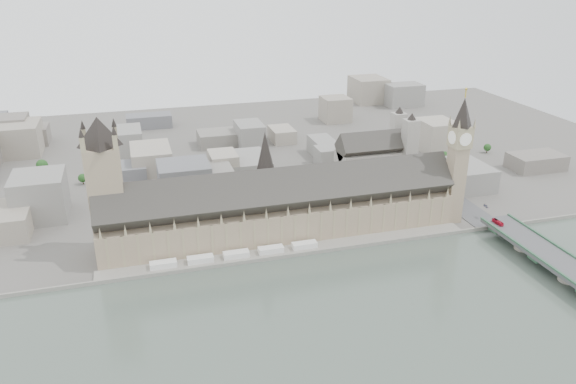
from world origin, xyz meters
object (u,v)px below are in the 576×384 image
object	(u,v)px
car_approach	(486,206)
westminster_bridge	(560,268)
palace_of_westminster	(281,208)
elizabeth_tower	(459,152)
red_bus_north	(498,222)
westminster_abbey	(376,160)
victoria_tower	(105,181)

from	to	relation	value
car_approach	westminster_bridge	bearing A→B (deg)	-85.49
palace_of_westminster	elizabeth_tower	size ratio (longest dim) A/B	2.47
palace_of_westminster	red_bus_north	distance (m)	163.14
elizabeth_tower	car_approach	distance (m)	55.13
westminster_bridge	car_approach	world-z (taller)	car_approach
red_bus_north	westminster_abbey	bearing A→B (deg)	105.93
westminster_bridge	car_approach	distance (m)	91.25
victoria_tower	car_approach	xyz separation A→B (m)	(288.38, -22.55, -44.17)
palace_of_westminster	victoria_tower	distance (m)	126.41
palace_of_westminster	westminster_bridge	distance (m)	195.05
victoria_tower	westminster_abbey	distance (m)	244.79
elizabeth_tower	westminster_abbey	distance (m)	96.91
palace_of_westminster	elizabeth_tower	distance (m)	142.94
elizabeth_tower	westminster_bridge	size ratio (longest dim) A/B	0.33
palace_of_westminster	victoria_tower	xyz separation A→B (m)	(-122.00, 6.30, 32.50)
elizabeth_tower	westminster_abbey	world-z (taller)	elizabeth_tower
red_bus_north	car_approach	size ratio (longest dim) A/B	1.97
elizabeth_tower	westminster_bridge	world-z (taller)	elizabeth_tower
car_approach	elizabeth_tower	bearing A→B (deg)	178.16
westminster_bridge	red_bus_north	size ratio (longest dim) A/B	30.46
elizabeth_tower	red_bus_north	distance (m)	60.42
palace_of_westminster	elizabeth_tower	xyz separation A→B (m)	(138.00, -11.70, 35.38)
victoria_tower	westminster_abbey	world-z (taller)	victoria_tower
palace_of_westminster	car_approach	world-z (taller)	palace_of_westminster
westminster_abbey	red_bus_north	bearing A→B (deg)	-69.54
red_bus_north	car_approach	bearing A→B (deg)	66.47
westminster_abbey	car_approach	xyz separation A→B (m)	(55.45, -91.55, -14.04)
elizabeth_tower	westminster_abbey	xyz separation A→B (m)	(-27.08, 87.00, -33.01)
victoria_tower	car_approach	size ratio (longest dim) A/B	18.45
westminster_bridge	elizabeth_tower	bearing A→B (deg)	104.11
victoria_tower	westminster_abbey	xyz separation A→B (m)	(232.92, 69.00, -30.12)
westminster_abbey	red_bus_north	world-z (taller)	westminster_abbey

